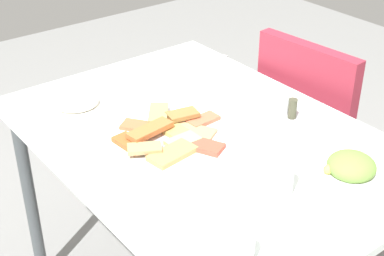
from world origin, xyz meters
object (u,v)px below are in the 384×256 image
at_px(salad_plate_rice, 76,103).
at_px(spoon, 203,57).
at_px(condiment_caddy, 288,112).
at_px(salad_plate_greens, 351,168).
at_px(dining_chair, 317,135).
at_px(dining_table, 205,159).
at_px(paper_napkin, 199,59).
at_px(pide_platter, 171,137).
at_px(fork, 195,59).
at_px(drinking_glass, 239,246).
at_px(soda_can, 280,174).

relative_size(salad_plate_rice, spoon, 1.14).
bearing_deg(salad_plate_rice, condiment_caddy, 45.99).
bearing_deg(salad_plate_greens, dining_chair, 136.71).
xyz_separation_m(dining_table, salad_plate_rice, (-0.38, -0.22, 0.10)).
height_order(salad_plate_rice, spoon, salad_plate_rice).
bearing_deg(dining_chair, paper_napkin, -141.35).
relative_size(pide_platter, fork, 1.82).
distance_m(pide_platter, salad_plate_greens, 0.50).
relative_size(paper_napkin, spoon, 0.82).
bearing_deg(condiment_caddy, drinking_glass, -55.08).
relative_size(pide_platter, drinking_glass, 3.98).
distance_m(drinking_glass, fork, 1.06).
height_order(drinking_glass, condiment_caddy, drinking_glass).
bearing_deg(dining_table, paper_napkin, 143.54).
relative_size(dining_table, spoon, 6.24).
distance_m(salad_plate_rice, paper_napkin, 0.55).
bearing_deg(spoon, soda_can, -38.41).
bearing_deg(salad_plate_greens, salad_plate_rice, -153.05).
bearing_deg(fork, condiment_caddy, -19.17).
bearing_deg(paper_napkin, condiment_caddy, -7.36).
bearing_deg(paper_napkin, dining_table, -36.46).
relative_size(pide_platter, paper_napkin, 2.22).
height_order(salad_plate_greens, soda_can, soda_can).
distance_m(dining_table, salad_plate_rice, 0.45).
relative_size(pide_platter, soda_can, 2.86).
bearing_deg(drinking_glass, salad_plate_greens, 98.03).
height_order(soda_can, fork, soda_can).
height_order(pide_platter, soda_can, soda_can).
bearing_deg(condiment_caddy, soda_can, -49.18).
relative_size(spoon, condiment_caddy, 1.76).
height_order(dining_chair, pide_platter, dining_chair).
relative_size(dining_table, soda_can, 9.86).
bearing_deg(condiment_caddy, paper_napkin, 172.64).
relative_size(dining_chair, salad_plate_rice, 4.09).
bearing_deg(soda_can, dining_table, 174.23).
height_order(dining_chair, salad_plate_greens, dining_chair).
distance_m(soda_can, spoon, 0.86).
relative_size(drinking_glass, condiment_caddy, 0.80).
bearing_deg(drinking_glass, dining_chair, 120.95).
xyz_separation_m(dining_chair, soda_can, (0.41, -0.65, 0.32)).
distance_m(spoon, condiment_caddy, 0.53).
bearing_deg(salad_plate_greens, drinking_glass, -81.97).
distance_m(soda_can, condiment_caddy, 0.39).
distance_m(soda_can, drinking_glass, 0.27).
relative_size(dining_chair, soda_can, 7.36).
xyz_separation_m(dining_table, pide_platter, (-0.03, -0.10, 0.10)).
distance_m(dining_table, condiment_caddy, 0.29).
relative_size(pide_platter, spoon, 1.81).
bearing_deg(pide_platter, salad_plate_greens, 32.48).
distance_m(dining_table, paper_napkin, 0.55).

